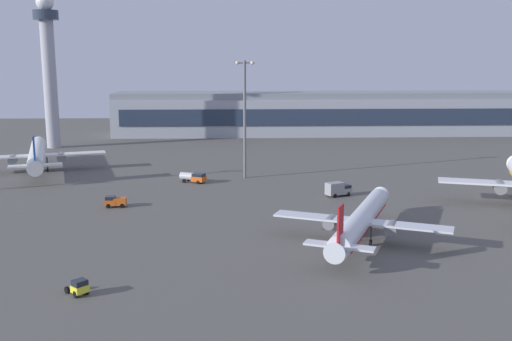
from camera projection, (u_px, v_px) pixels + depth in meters
ground_plane at (356, 247)px, 93.10m from camera, size 416.00×416.00×0.00m
terminal_building at (334, 113)px, 230.74m from camera, size 169.63×22.40×16.40m
control_tower at (49, 61)px, 191.69m from camera, size 8.00×8.00×49.77m
airplane_taxiway_distant at (361, 220)px, 95.09m from camera, size 27.63×34.99×9.47m
airplane_terminal_side at (37, 155)px, 154.96m from camera, size 34.52×43.95×11.50m
pushback_tug at (79, 287)px, 73.76m from camera, size 3.45×3.44×2.05m
fuel_truck at (194, 177)px, 140.94m from camera, size 6.60×4.57×2.35m
catering_truck at (338, 189)px, 127.02m from camera, size 6.11×4.60×3.05m
baggage_tractor at (115, 201)px, 117.68m from camera, size 4.22×2.17×2.25m
apron_light_west at (245, 113)px, 143.81m from camera, size 4.80×0.90×28.76m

